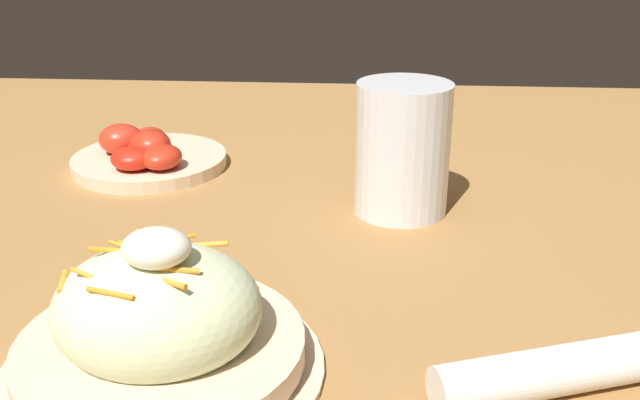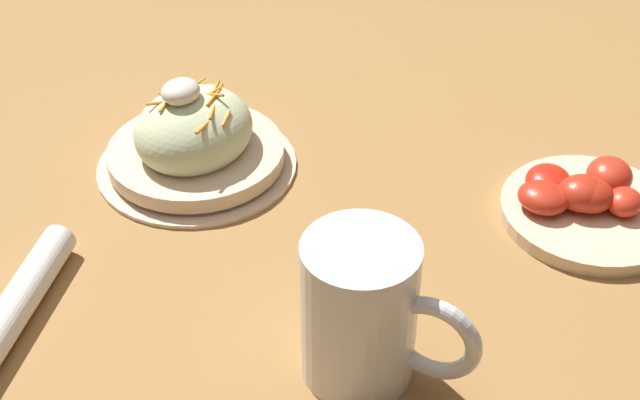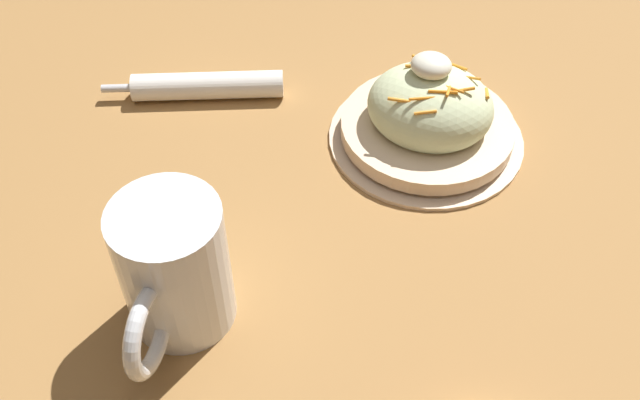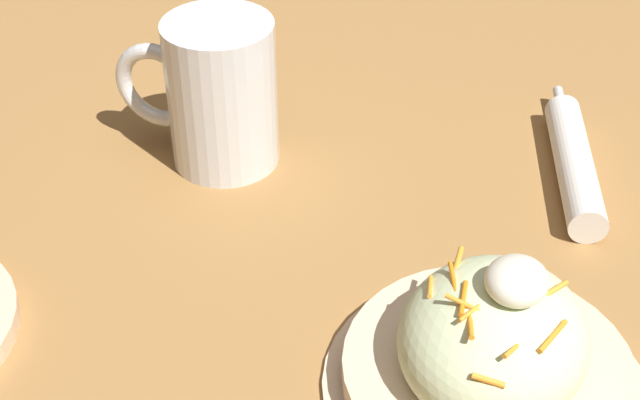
# 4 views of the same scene
# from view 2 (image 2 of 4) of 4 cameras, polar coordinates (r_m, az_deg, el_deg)

# --- Properties ---
(ground_plane) EXTENTS (1.43, 1.43, 0.00)m
(ground_plane) POSITION_cam_2_polar(r_m,az_deg,el_deg) (0.92, -1.70, -0.93)
(ground_plane) COLOR #9E703D
(salad_plate) EXTENTS (0.22, 0.22, 0.11)m
(salad_plate) POSITION_cam_2_polar(r_m,az_deg,el_deg) (0.98, -7.92, 3.68)
(salad_plate) COLOR beige
(salad_plate) RESTS_ON ground_plane
(beer_mug) EXTENTS (0.09, 0.15, 0.13)m
(beer_mug) POSITION_cam_2_polar(r_m,az_deg,el_deg) (0.73, 2.67, -7.45)
(beer_mug) COLOR white
(beer_mug) RESTS_ON ground_plane
(napkin_roll) EXTENTS (0.21, 0.09, 0.03)m
(napkin_roll) POSITION_cam_2_polar(r_m,az_deg,el_deg) (0.85, -18.53, -6.15)
(napkin_roll) COLOR white
(napkin_roll) RESTS_ON ground_plane
(tomato_plate) EXTENTS (0.18, 0.18, 0.05)m
(tomato_plate) POSITION_cam_2_polar(r_m,az_deg,el_deg) (0.95, 16.51, -0.10)
(tomato_plate) COLOR beige
(tomato_plate) RESTS_ON ground_plane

